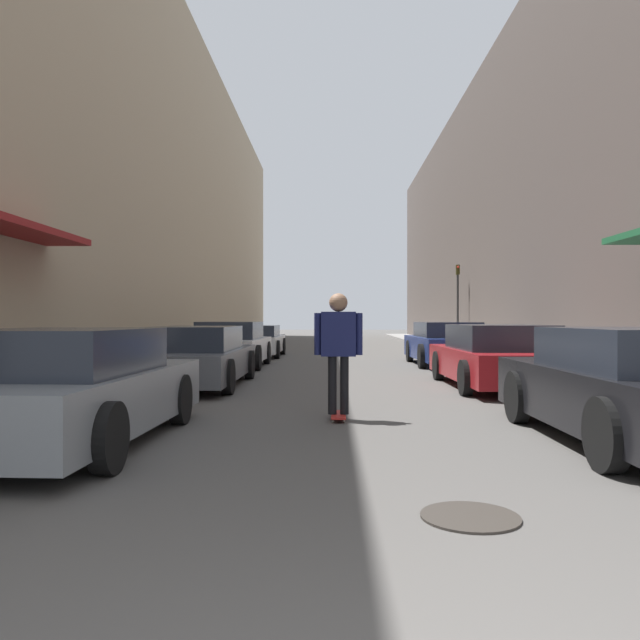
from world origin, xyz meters
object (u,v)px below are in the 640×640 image
at_px(parked_car_left_1, 197,357).
at_px(parked_car_right_0, 633,387).
at_px(parked_car_right_1, 497,357).
at_px(parked_car_left_0, 68,389).
at_px(skateboarder, 338,342).
at_px(manhole_cover, 470,517).
at_px(parked_car_left_2, 231,345).
at_px(traffic_light, 458,296).
at_px(parked_car_right_2, 446,344).
at_px(parked_car_left_3, 257,341).

distance_m(parked_car_left_1, parked_car_right_0, 8.46).
relative_size(parked_car_left_1, parked_car_right_1, 1.02).
xyz_separation_m(parked_car_left_0, parked_car_left_1, (0.15, 5.98, -0.02)).
height_order(skateboarder, manhole_cover, skateboarder).
bearing_deg(parked_car_left_2, parked_car_left_0, -90.16).
relative_size(manhole_cover, traffic_light, 0.19).
height_order(parked_car_left_2, parked_car_right_0, parked_car_left_2).
relative_size(parked_car_right_0, parked_car_right_2, 0.98).
distance_m(parked_car_left_3, traffic_light, 10.28).
bearing_deg(parked_car_left_0, manhole_cover, -31.98).
bearing_deg(parked_car_left_0, parked_car_left_1, 88.60).
height_order(parked_car_left_0, skateboarder, skateboarder).
xyz_separation_m(parked_car_left_2, manhole_cover, (3.88, -13.46, -0.63)).
height_order(skateboarder, traffic_light, traffic_light).
bearing_deg(parked_car_right_1, parked_car_left_3, 121.31).
height_order(parked_car_left_3, manhole_cover, parked_car_left_3).
bearing_deg(skateboarder, parked_car_right_0, -26.50).
bearing_deg(parked_car_right_2, parked_car_left_0, -118.03).
relative_size(parked_car_right_2, skateboarder, 2.56).
distance_m(parked_car_right_0, manhole_cover, 3.61).
distance_m(parked_car_left_2, traffic_light, 13.67).
xyz_separation_m(parked_car_left_0, parked_car_left_3, (0.17, 15.95, -0.06)).
xyz_separation_m(parked_car_left_3, parked_car_right_0, (6.14, -15.77, 0.07)).
distance_m(parked_car_right_0, parked_car_right_1, 5.70).
xyz_separation_m(parked_car_left_1, parked_car_left_2, (-0.12, 5.03, 0.03)).
bearing_deg(parked_car_right_1, traffic_light, 81.47).
xyz_separation_m(parked_car_left_2, parked_car_right_2, (6.32, 0.91, 0.00)).
bearing_deg(parked_car_right_2, manhole_cover, -99.64).
bearing_deg(parked_car_left_1, skateboarder, -55.37).
height_order(parked_car_right_2, manhole_cover, parked_car_right_2).
height_order(parked_car_left_2, parked_car_left_3, parked_car_left_2).
xyz_separation_m(parked_car_left_0, parked_car_right_2, (6.35, 11.92, 0.01)).
height_order(parked_car_right_0, skateboarder, skateboarder).
relative_size(parked_car_left_2, parked_car_right_0, 0.92).
relative_size(parked_car_left_1, parked_car_left_3, 1.16).
bearing_deg(parked_car_left_0, traffic_light, 68.12).
height_order(parked_car_left_2, skateboarder, skateboarder).
bearing_deg(traffic_light, parked_car_right_1, -98.53).
bearing_deg(manhole_cover, parked_car_right_2, 80.36).
relative_size(parked_car_left_3, parked_car_right_2, 0.92).
bearing_deg(parked_car_right_2, parked_car_left_3, 146.91).
bearing_deg(traffic_light, parked_car_right_0, -96.23).
distance_m(parked_car_left_3, parked_car_right_2, 7.38).
xyz_separation_m(parked_car_left_1, parked_car_right_0, (6.16, -5.80, 0.03)).
distance_m(skateboarder, traffic_light, 20.49).
height_order(parked_car_right_0, traffic_light, traffic_light).
height_order(parked_car_left_1, skateboarder, skateboarder).
bearing_deg(parked_car_right_0, parked_car_right_2, 89.80).
xyz_separation_m(parked_car_left_3, manhole_cover, (3.74, -18.39, -0.56)).
bearing_deg(manhole_cover, parked_car_left_1, 114.07).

